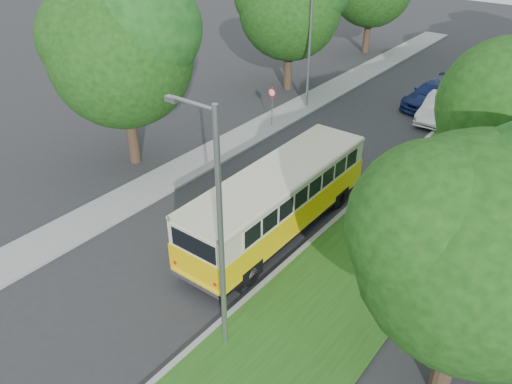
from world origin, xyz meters
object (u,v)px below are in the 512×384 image
Objects in this scene: car_silver at (314,177)px; car_white at (439,108)px; car_grey at (481,75)px; vintage_bus at (278,202)px; car_blue at (433,95)px; lamppost_far at (308,43)px; lamppost_near at (218,230)px.

car_silver is 0.88× the size of car_white.
car_white is 1.00× the size of car_grey.
car_white is at bearing 86.26° from vintage_bus.
car_blue reaches higher than car_silver.
car_blue is at bearing 90.45° from vintage_bus.
car_silver is (6.14, -8.78, -3.42)m from lamppost_far.
lamppost_near reaches higher than car_grey.
car_blue is at bearing -119.04° from car_grey.
lamppost_near is 1.95× the size of car_silver.
lamppost_near is 6.96m from vintage_bus.
lamppost_far is 8.96m from car_blue.
vintage_bus reaches higher than car_white.
lamppost_near reaches higher than car_blue.
car_white is (1.56, 11.93, 0.07)m from car_silver.
car_grey is at bearing 86.74° from car_white.
car_silver is 12.03m from car_white.
car_blue is at bearing 117.01° from car_white.
lamppost_far is 8.97m from car_white.
car_grey is (1.54, 20.38, -0.05)m from car_silver.
vintage_bus is 1.87× the size of car_blue.
car_silver is 0.77× the size of car_blue.
car_silver is (-2.76, 9.72, -3.67)m from lamppost_near.
lamppost_far is 1.62× the size of car_white.
lamppost_near is 10.75m from car_silver.
car_white is 0.88× the size of car_blue.
vintage_bus is 2.13× the size of car_white.
lamppost_far is at bearing 117.97° from vintage_bus.
car_white reaches higher than car_silver.
vintage_bus is 24.19m from car_grey.
lamppost_near is 24.04m from car_blue.
car_silver reaches higher than car_grey.
car_white is at bearing -51.50° from car_blue.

